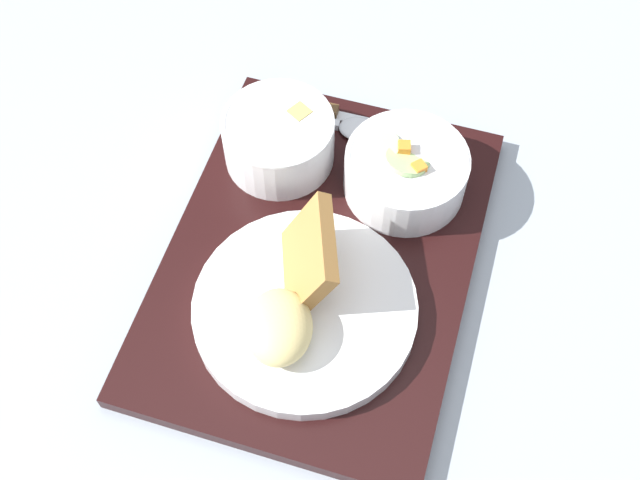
# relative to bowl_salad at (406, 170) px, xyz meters

# --- Properties ---
(ground_plane) EXTENTS (4.00, 4.00, 0.00)m
(ground_plane) POSITION_rel_bowl_salad_xyz_m (0.10, -0.07, -0.05)
(ground_plane) COLOR #99A3AD
(serving_tray) EXTENTS (0.44, 0.33, 0.02)m
(serving_tray) POSITION_rel_bowl_salad_xyz_m (0.10, -0.07, -0.04)
(serving_tray) COLOR black
(serving_tray) RESTS_ON ground_plane
(bowl_salad) EXTENTS (0.13, 0.13, 0.06)m
(bowl_salad) POSITION_rel_bowl_salad_xyz_m (0.00, 0.00, 0.00)
(bowl_salad) COLOR white
(bowl_salad) RESTS_ON serving_tray
(bowl_soup) EXTENTS (0.12, 0.12, 0.06)m
(bowl_soup) POSITION_rel_bowl_salad_xyz_m (-0.01, -0.14, 0.01)
(bowl_soup) COLOR white
(bowl_soup) RESTS_ON serving_tray
(plate_main) EXTENTS (0.22, 0.22, 0.09)m
(plate_main) POSITION_rel_bowl_salad_xyz_m (0.17, -0.07, -0.01)
(plate_main) COLOR white
(plate_main) RESTS_ON serving_tray
(knife) EXTENTS (0.02, 0.19, 0.01)m
(knife) POSITION_rel_bowl_salad_xyz_m (-0.08, -0.11, -0.02)
(knife) COLOR silver
(knife) RESTS_ON serving_tray
(spoon) EXTENTS (0.04, 0.15, 0.01)m
(spoon) POSITION_rel_bowl_salad_xyz_m (-0.06, -0.09, -0.03)
(spoon) COLOR silver
(spoon) RESTS_ON serving_tray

